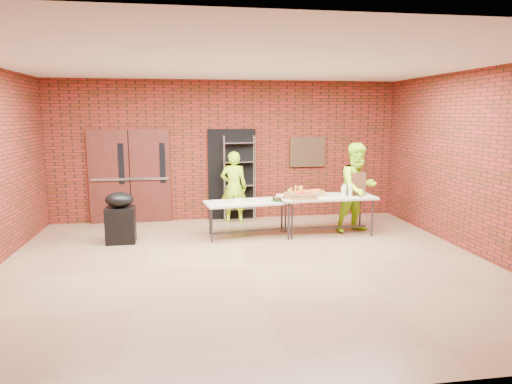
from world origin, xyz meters
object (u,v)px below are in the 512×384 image
covered_grill (120,217)px  volunteer_woman (234,187)px  volunteer_man (358,188)px  table_right (327,199)px  table_left (250,204)px  wire_rack (239,178)px  coffee_dispenser (355,183)px

covered_grill → volunteer_woman: volunteer_woman is taller
volunteer_man → table_right: bearing=171.8°
volunteer_man → table_left: bearing=165.5°
table_left → volunteer_woman: volunteer_woman is taller
covered_grill → volunteer_man: size_ratio=0.53×
volunteer_woman → covered_grill: bearing=40.9°
wire_rack → table_left: 1.58m
table_left → volunteer_woman: (-0.19, 1.33, 0.14)m
volunteer_woman → volunteer_man: (2.45, -1.23, 0.12)m
table_left → volunteer_woman: 1.35m
coffee_dispenser → covered_grill: size_ratio=0.47×
table_left → volunteer_man: bearing=-5.4°
covered_grill → volunteer_man: volunteer_man is taller
table_right → coffee_dispenser: 0.70m
table_right → covered_grill: (-4.07, -0.02, -0.23)m
wire_rack → coffee_dispenser: bearing=-40.5°
wire_rack → table_right: (1.60, -1.56, -0.25)m
table_right → coffee_dispenser: coffee_dispenser is taller
table_right → volunteer_woman: volunteer_woman is taller
wire_rack → table_left: wire_rack is taller
table_left → volunteer_woman: size_ratio=1.15×
volunteer_woman → table_left: bearing=108.5°
coffee_dispenser → volunteer_woman: 2.69m
wire_rack → table_right: 2.24m
wire_rack → table_right: size_ratio=1.00×
wire_rack → coffee_dispenser: 2.66m
table_left → covered_grill: covered_grill is taller
volunteer_woman → volunteer_man: size_ratio=0.87×
table_left → coffee_dispenser: size_ratio=4.01×
wire_rack → volunteer_woman: bearing=-133.1°
table_left → coffee_dispenser: bearing=-5.4°
table_left → volunteer_woman: bearing=90.0°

